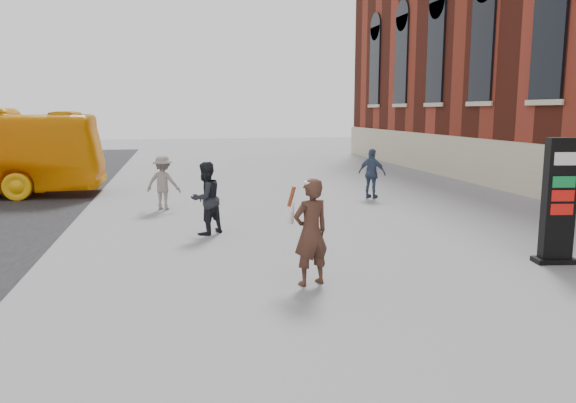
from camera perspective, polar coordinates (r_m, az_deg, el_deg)
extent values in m
plane|color=#9E9EA3|center=(9.21, 3.75, -9.13)|extent=(100.00, 100.00, 0.00)
cube|color=black|center=(11.78, 25.79, 0.03)|extent=(0.61, 0.32, 2.40)
cube|color=black|center=(12.01, 25.41, -5.41)|extent=(0.82, 0.49, 0.10)
cube|color=white|center=(11.69, 26.08, 3.98)|extent=(0.47, 0.33, 0.24)
cube|color=#0D632D|center=(11.73, 25.93, 1.88)|extent=(0.47, 0.33, 0.21)
cube|color=#A9100C|center=(11.77, 25.84, 0.63)|extent=(0.47, 0.33, 0.21)
cube|color=#A9100C|center=(11.80, 25.75, -0.62)|extent=(0.47, 0.33, 0.21)
imported|color=#3E251C|center=(9.34, 2.34, -3.13)|extent=(0.76, 0.62, 1.80)
cylinder|color=white|center=(9.20, 2.37, 1.87)|extent=(0.25, 0.25, 0.06)
cone|color=white|center=(9.61, 2.58, -0.80)|extent=(0.26, 0.31, 0.44)
cylinder|color=brown|center=(9.57, 2.59, 0.75)|extent=(0.13, 0.18, 0.37)
cone|color=white|center=(9.38, 0.37, -1.04)|extent=(0.30, 0.26, 0.44)
cylinder|color=brown|center=(9.34, 0.37, 0.56)|extent=(0.17, 0.13, 0.37)
imported|color=black|center=(13.32, -8.36, 0.33)|extent=(1.06, 1.03, 1.71)
imported|color=gray|center=(16.85, -12.56, 1.87)|extent=(1.18, 0.92, 1.60)
imported|color=#3A4A65|center=(18.84, 8.53, 2.83)|extent=(0.97, 0.96, 1.65)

